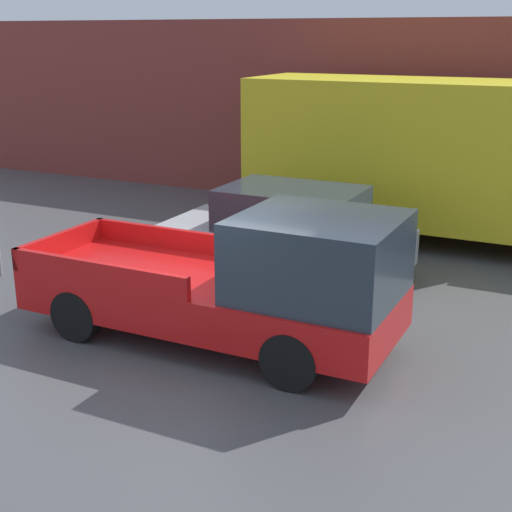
{
  "coord_description": "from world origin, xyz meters",
  "views": [
    {
      "loc": [
        4.79,
        -7.92,
        4.3
      ],
      "look_at": [
        0.17,
        1.44,
        1.02
      ],
      "focal_mm": 50.0,
      "sensor_mm": 36.0,
      "label": 1
    }
  ],
  "objects_px": {
    "delivery_truck": "(412,156)",
    "pickup_truck": "(244,283)",
    "newspaper_box": "(287,180)",
    "car": "(287,233)"
  },
  "relations": [
    {
      "from": "delivery_truck",
      "to": "pickup_truck",
      "type": "bearing_deg",
      "value": -95.37
    },
    {
      "from": "pickup_truck",
      "to": "newspaper_box",
      "type": "distance_m",
      "value": 9.26
    },
    {
      "from": "pickup_truck",
      "to": "newspaper_box",
      "type": "xyz_separation_m",
      "value": [
        -3.19,
        8.69,
        -0.4
      ]
    },
    {
      "from": "car",
      "to": "pickup_truck",
      "type": "bearing_deg",
      "value": -77.51
    },
    {
      "from": "delivery_truck",
      "to": "newspaper_box",
      "type": "xyz_separation_m",
      "value": [
        -3.81,
        2.08,
        -1.24
      ]
    },
    {
      "from": "pickup_truck",
      "to": "car",
      "type": "bearing_deg",
      "value": 102.49
    },
    {
      "from": "pickup_truck",
      "to": "car",
      "type": "relative_size",
      "value": 1.24
    },
    {
      "from": "car",
      "to": "newspaper_box",
      "type": "bearing_deg",
      "value": 113.95
    },
    {
      "from": "car",
      "to": "delivery_truck",
      "type": "xyz_separation_m",
      "value": [
        1.29,
        3.61,
        0.95
      ]
    },
    {
      "from": "newspaper_box",
      "to": "delivery_truck",
      "type": "bearing_deg",
      "value": -28.61
    }
  ]
}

